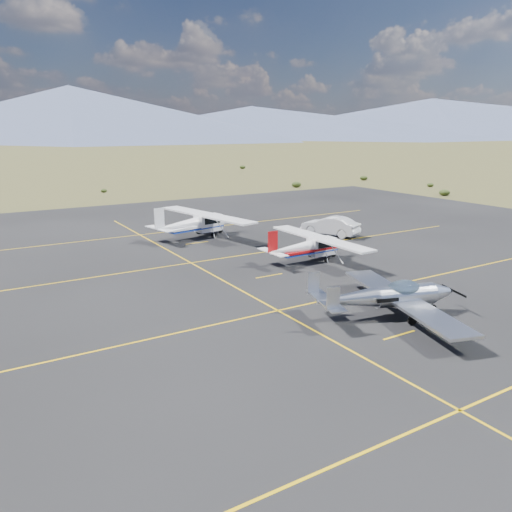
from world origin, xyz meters
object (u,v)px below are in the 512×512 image
object	(u,v)px
aircraft_plain	(196,223)
sedan	(330,226)
aircraft_low_wing	(389,296)
aircraft_cessna	(309,246)

from	to	relation	value
aircraft_plain	sedan	size ratio (longest dim) A/B	2.29
aircraft_plain	sedan	xyz separation A→B (m)	(10.45, -5.30, -0.46)
aircraft_low_wing	sedan	distance (m)	19.41
aircraft_cessna	aircraft_low_wing	bearing A→B (deg)	-106.60
aircraft_cessna	sedan	size ratio (longest dim) A/B	1.95
aircraft_cessna	aircraft_plain	bearing A→B (deg)	106.21
aircraft_low_wing	aircraft_cessna	xyz separation A→B (m)	(2.99, 10.59, 0.06)
aircraft_plain	sedan	distance (m)	11.73
sedan	aircraft_low_wing	bearing A→B (deg)	34.70
sedan	aircraft_cessna	bearing A→B (deg)	16.68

